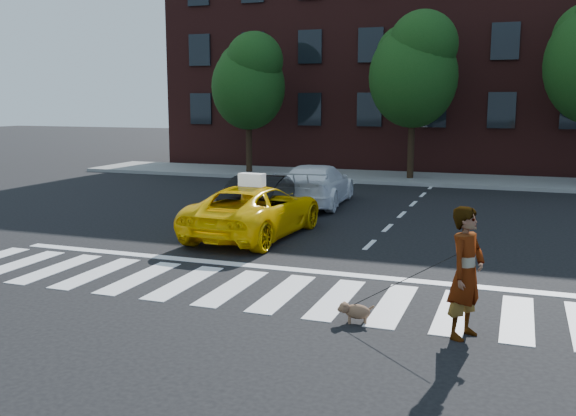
{
  "coord_description": "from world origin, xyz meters",
  "views": [
    {
      "loc": [
        4.89,
        -10.45,
        3.45
      ],
      "look_at": [
        0.15,
        2.63,
        1.1
      ],
      "focal_mm": 40.0,
      "sensor_mm": 36.0,
      "label": 1
    }
  ],
  "objects_px": {
    "taxi": "(255,211)",
    "black_sedan": "(264,197)",
    "tree_mid": "(414,66)",
    "white_suv": "(316,185)",
    "dog": "(355,311)",
    "woman": "(466,273)",
    "tree_left": "(249,78)"
  },
  "relations": [
    {
      "from": "taxi",
      "to": "dog",
      "type": "relative_size",
      "value": 8.25
    },
    {
      "from": "taxi",
      "to": "black_sedan",
      "type": "distance_m",
      "value": 2.16
    },
    {
      "from": "tree_mid",
      "to": "tree_left",
      "type": "bearing_deg",
      "value": 180.0
    },
    {
      "from": "woman",
      "to": "dog",
      "type": "xyz_separation_m",
      "value": [
        -1.66,
        0.04,
        -0.78
      ]
    },
    {
      "from": "tree_left",
      "to": "white_suv",
      "type": "distance_m",
      "value": 9.95
    },
    {
      "from": "taxi",
      "to": "white_suv",
      "type": "bearing_deg",
      "value": -86.95
    },
    {
      "from": "tree_mid",
      "to": "dog",
      "type": "bearing_deg",
      "value": -83.49
    },
    {
      "from": "tree_left",
      "to": "dog",
      "type": "distance_m",
      "value": 20.87
    },
    {
      "from": "woman",
      "to": "dog",
      "type": "relative_size",
      "value": 3.4
    },
    {
      "from": "tree_mid",
      "to": "white_suv",
      "type": "distance_m",
      "value": 8.67
    },
    {
      "from": "tree_mid",
      "to": "woman",
      "type": "distance_m",
      "value": 18.88
    },
    {
      "from": "white_suv",
      "to": "woman",
      "type": "xyz_separation_m",
      "value": [
        5.65,
        -10.75,
        0.29
      ]
    },
    {
      "from": "tree_mid",
      "to": "woman",
      "type": "xyz_separation_m",
      "value": [
        3.72,
        -18.1,
        -3.88
      ]
    },
    {
      "from": "taxi",
      "to": "dog",
      "type": "xyz_separation_m",
      "value": [
        4.0,
        -5.5,
        -0.46
      ]
    },
    {
      "from": "taxi",
      "to": "woman",
      "type": "xyz_separation_m",
      "value": [
        5.65,
        -5.54,
        0.32
      ]
    },
    {
      "from": "dog",
      "to": "tree_mid",
      "type": "bearing_deg",
      "value": 80.84
    },
    {
      "from": "black_sedan",
      "to": "woman",
      "type": "xyz_separation_m",
      "value": [
        6.25,
        -7.62,
        0.3
      ]
    },
    {
      "from": "tree_mid",
      "to": "dog",
      "type": "height_order",
      "value": "tree_mid"
    },
    {
      "from": "black_sedan",
      "to": "tree_mid",
      "type": "bearing_deg",
      "value": -109.1
    },
    {
      "from": "white_suv",
      "to": "tree_left",
      "type": "bearing_deg",
      "value": -57.51
    },
    {
      "from": "tree_left",
      "to": "black_sedan",
      "type": "height_order",
      "value": "tree_left"
    },
    {
      "from": "tree_left",
      "to": "tree_mid",
      "type": "xyz_separation_m",
      "value": [
        7.5,
        -0.0,
        0.41
      ]
    },
    {
      "from": "woman",
      "to": "taxi",
      "type": "bearing_deg",
      "value": 69.59
    },
    {
      "from": "dog",
      "to": "taxi",
      "type": "bearing_deg",
      "value": 110.31
    },
    {
      "from": "tree_left",
      "to": "taxi",
      "type": "distance_m",
      "value": 14.25
    },
    {
      "from": "tree_mid",
      "to": "taxi",
      "type": "relative_size",
      "value": 1.5
    },
    {
      "from": "taxi",
      "to": "tree_left",
      "type": "bearing_deg",
      "value": -63.04
    },
    {
      "from": "dog",
      "to": "tree_left",
      "type": "bearing_deg",
      "value": 102.22
    },
    {
      "from": "tree_left",
      "to": "tree_mid",
      "type": "distance_m",
      "value": 7.51
    },
    {
      "from": "black_sedan",
      "to": "white_suv",
      "type": "xyz_separation_m",
      "value": [
        0.6,
        3.13,
        0.01
      ]
    },
    {
      "from": "black_sedan",
      "to": "dog",
      "type": "height_order",
      "value": "black_sedan"
    },
    {
      "from": "tree_mid",
      "to": "white_suv",
      "type": "bearing_deg",
      "value": -104.75
    }
  ]
}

